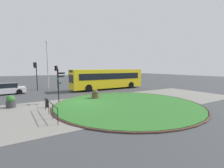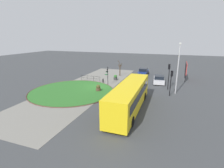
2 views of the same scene
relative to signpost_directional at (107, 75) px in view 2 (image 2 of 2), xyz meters
The scene contains 17 objects.
ground 2.86m from the signpost_directional, 36.29° to the right, with size 120.00×120.00×0.00m, color #3D3F42.
sidewalk_paving 3.88m from the signpost_directional, 58.95° to the right, with size 32.00×8.73×0.02m, color gray.
grass_island 6.53m from the signpost_directional, 37.85° to the right, with size 12.42×12.42×0.10m, color #2D6B28.
grass_kerb_ring 6.53m from the signpost_directional, 37.85° to the right, with size 12.73×12.73×0.11m, color brown.
signpost_directional is the anchor object (origin of this frame).
bollard_foreground 2.38m from the signpost_directional, 133.38° to the right, with size 0.21×0.21×0.76m.
railing_grass_edge 4.46m from the signpost_directional, 110.41° to the right, with size 0.13×3.83×0.97m.
bus_yellow 10.46m from the signpost_directional, 34.88° to the left, with size 11.33×2.54×2.99m.
car_near_lane 11.23m from the signpost_directional, 157.07° to the left, with size 4.03×1.87×1.47m.
car_far_lane 9.34m from the signpost_directional, 118.39° to the left, with size 4.27×2.20×1.38m.
traffic_light_near 10.41m from the signpost_directional, 79.08° to the left, with size 0.48×0.32×3.55m.
traffic_light_far 9.87m from the signpost_directional, 95.55° to the left, with size 0.48×0.32×4.00m.
lamppost_tall 11.15m from the signpost_directional, 85.44° to the left, with size 0.32×0.32×7.25m.
billboard_left 15.12m from the signpost_directional, 123.28° to the left, with size 4.48×0.26×3.39m.
planter_near_signpost 3.86m from the signpost_directional, ahead, with size 0.72×0.72×1.03m.
planter_kerbside 4.07m from the signpost_directional, behind, with size 0.72×0.72×1.03m.
street_tree_bare 7.74m from the signpost_directional, behind, with size 0.96×0.95×3.30m.
Camera 2 is at (24.12, 11.40, 7.98)m, focal length 27.02 mm.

